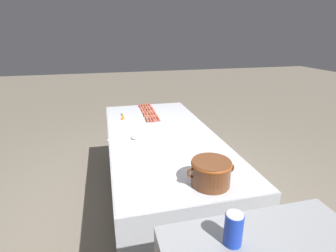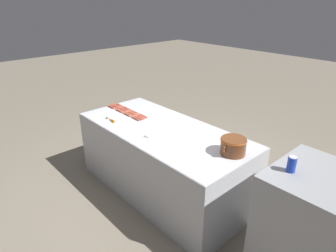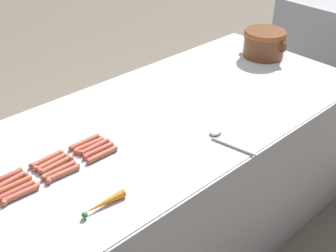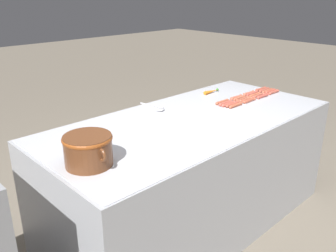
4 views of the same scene
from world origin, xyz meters
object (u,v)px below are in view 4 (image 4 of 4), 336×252
at_px(bean_pot, 88,148).
at_px(hot_dog_10, 242,99).
at_px(hot_dog_7, 232,104).
at_px(carrot, 212,91).
at_px(hot_dog_6, 246,100).
at_px(serving_spoon, 158,108).
at_px(hot_dog_4, 270,91).
at_px(hot_dog_5, 258,95).
at_px(hot_dog_9, 255,95).
at_px(hot_dog_19, 222,102).
at_px(hot_dog_0, 273,92).
at_px(hot_dog_1, 262,96).
at_px(hot_dog_12, 264,90).
at_px(hot_dog_14, 239,98).
at_px(hot_dog_17, 249,93).
at_px(hot_dog_16, 261,89).
at_px(hot_dog_3, 236,105).
at_px(hot_dog_11, 229,104).
at_px(hot_dog_8, 267,91).
at_px(hot_dog_2, 249,100).
at_px(hot_dog_18, 236,97).
at_px(hot_dog_13, 252,94).
at_px(hot_dog_15, 225,103).

bearing_deg(bean_pot, hot_dog_10, -85.54).
xyz_separation_m(hot_dog_7, carrot, (0.34, -0.17, 0.00)).
xyz_separation_m(hot_dog_6, serving_spoon, (0.34, 0.65, -0.00)).
height_order(hot_dog_4, hot_dog_6, same).
bearing_deg(carrot, hot_dog_4, -132.28).
distance_m(hot_dog_5, carrot, 0.39).
height_order(hot_dog_9, bean_pot, bean_pot).
distance_m(hot_dog_7, hot_dog_10, 0.18).
height_order(hot_dog_4, hot_dog_19, same).
relative_size(hot_dog_0, hot_dog_1, 1.00).
bearing_deg(hot_dog_12, hot_dog_9, 99.27).
relative_size(hot_dog_7, bean_pot, 0.50).
bearing_deg(hot_dog_7, hot_dog_14, -70.79).
bearing_deg(hot_dog_7, hot_dog_1, -95.81).
height_order(hot_dog_14, hot_dog_17, same).
distance_m(hot_dog_9, hot_dog_14, 0.18).
relative_size(hot_dog_5, hot_dog_16, 1.00).
relative_size(hot_dog_3, hot_dog_11, 1.00).
bearing_deg(hot_dog_1, hot_dog_8, -70.16).
bearing_deg(hot_dog_2, hot_dog_18, 0.70).
relative_size(hot_dog_11, serving_spoon, 0.58).
distance_m(hot_dog_11, hot_dog_18, 0.20).
relative_size(hot_dog_3, hot_dog_13, 1.00).
bearing_deg(hot_dog_2, hot_dog_10, 7.69).
bearing_deg(hot_dog_12, hot_dog_10, 95.11).
relative_size(hot_dog_4, hot_dog_13, 1.00).
relative_size(hot_dog_19, serving_spoon, 0.58).
bearing_deg(hot_dog_8, hot_dog_16, -3.42).
distance_m(hot_dog_8, hot_dog_18, 0.37).
relative_size(hot_dog_17, hot_dog_18, 1.00).
distance_m(hot_dog_7, hot_dog_15, 0.06).
bearing_deg(hot_dog_13, hot_dog_19, 85.28).
bearing_deg(hot_dog_9, hot_dog_19, 79.82).
bearing_deg(hot_dog_7, hot_dog_8, -87.07).
relative_size(hot_dog_6, hot_dog_9, 1.00).
relative_size(hot_dog_8, hot_dog_17, 1.00).
distance_m(hot_dog_3, hot_dog_7, 0.03).
distance_m(hot_dog_4, hot_dog_7, 0.54).
bearing_deg(hot_dog_19, hot_dog_10, -110.75).
distance_m(hot_dog_6, hot_dog_7, 0.18).
xyz_separation_m(hot_dog_8, hot_dog_17, (0.06, 0.19, 0.00)).
height_order(hot_dog_0, hot_dog_19, same).
bearing_deg(hot_dog_18, hot_dog_5, -117.96).
bearing_deg(hot_dog_5, bean_pot, 92.97).
bearing_deg(serving_spoon, hot_dog_11, -123.69).
relative_size(hot_dog_6, hot_dog_7, 1.00).
height_order(hot_dog_10, hot_dog_18, same).
xyz_separation_m(hot_dog_4, hot_dog_16, (0.10, -0.01, 0.00)).
bearing_deg(hot_dog_7, hot_dog_18, -62.85).
relative_size(hot_dog_0, hot_dog_14, 1.00).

